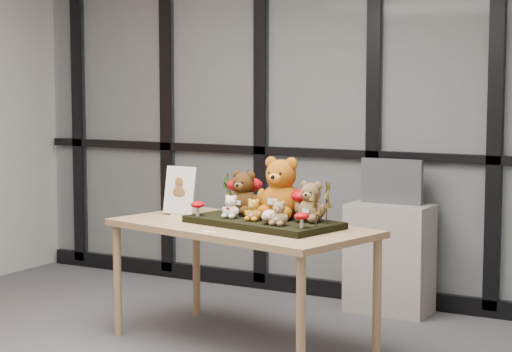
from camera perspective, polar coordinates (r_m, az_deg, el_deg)
The scene contains 24 objects.
room_shell at distance 4.59m, azimuth -9.96°, elevation 7.20°, with size 5.00×5.00×5.00m.
glass_partition at distance 6.69m, azimuth 3.70°, elevation 4.59°, with size 4.90×0.06×2.78m.
display_table at distance 5.43m, azimuth -0.90°, elevation -3.70°, with size 1.69×1.09×0.73m.
diorama_tray at distance 5.38m, azimuth 0.44°, elevation -2.86°, with size 0.89×0.45×0.04m, color black.
bear_pooh_yellow at distance 5.39m, azimuth 1.57°, elevation -0.53°, with size 0.30×0.27×0.39m, color #AC560F, non-canonical shape.
bear_brown_medium at distance 5.54m, azimuth -0.76°, elevation -0.89°, with size 0.22×0.20×0.29m, color #40250C, non-canonical shape.
bear_tan_back at distance 5.27m, azimuth 3.40°, elevation -1.45°, with size 0.19×0.18×0.25m, color brown, non-canonical shape.
bear_small_yellow at distance 5.30m, azimuth -0.16°, elevation -2.02°, with size 0.11×0.10×0.14m, color orange, non-canonical shape.
bear_white_bow at distance 5.41m, azimuth -1.55°, elevation -1.82°, with size 0.11×0.10×0.15m, color white, non-canonical shape.
bear_beige_small at distance 5.13m, azimuth 1.43°, elevation -2.21°, with size 0.12×0.11×0.15m, color #9B7950, non-canonical shape.
plush_cream_hedgehog at distance 5.19m, azimuth 0.84°, elevation -2.48°, with size 0.07×0.06×0.09m, color white, non-canonical shape.
mushroom_back_left at distance 5.63m, azimuth -0.70°, elevation -1.03°, with size 0.22×0.22×0.24m, color #AA050C, non-canonical shape.
mushroom_back_right at distance 5.36m, azimuth 3.02°, elevation -1.64°, with size 0.18×0.18×0.20m, color #AA050C, non-canonical shape.
mushroom_front_left at distance 5.51m, azimuth -3.62°, elevation -1.96°, with size 0.09×0.09×0.09m, color #AA050C, non-canonical shape.
mushroom_front_right at distance 5.05m, azimuth 2.83°, elevation -2.69°, with size 0.08×0.08×0.09m, color #AA050C, non-canonical shape.
sprig_green_far_left at distance 5.71m, azimuth -1.74°, elevation -0.97°, with size 0.05×0.05×0.23m, color #10370C, non-canonical shape.
sprig_green_mid_left at distance 5.66m, azimuth -0.50°, elevation -0.91°, with size 0.05×0.05×0.26m, color #10370C, non-canonical shape.
sprig_dry_far_right at distance 5.19m, azimuth 4.35°, elevation -1.64°, with size 0.05×0.05×0.24m, color brown, non-canonical shape.
sprig_dry_mid_right at distance 5.09m, azimuth 3.73°, elevation -2.10°, with size 0.05×0.05×0.19m, color brown, non-canonical shape.
sprig_green_centre at distance 5.55m, azimuth 1.03°, elevation -1.35°, with size 0.05×0.05×0.20m, color #10370C, non-canonical shape.
sign_holder at distance 5.79m, azimuth -4.73°, elevation -1.02°, with size 0.21×0.06×0.30m.
label_card at distance 5.16m, azimuth -2.85°, elevation -3.45°, with size 0.09×0.03×0.00m, color white.
cabinet at distance 6.35m, azimuth 8.22°, elevation -5.04°, with size 0.56×0.32×0.74m, color gray.
monitor at distance 6.29m, azimuth 8.35°, elevation -0.33°, with size 0.43×0.04×0.30m.
Camera 1 is at (2.91, -3.55, 1.57)m, focal length 65.00 mm.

